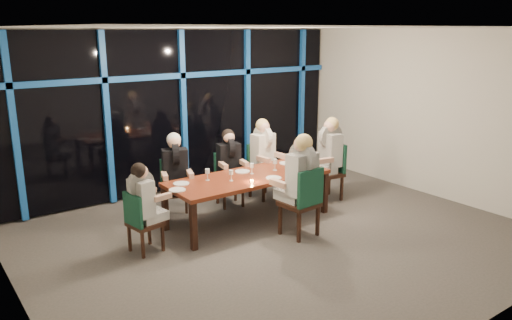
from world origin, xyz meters
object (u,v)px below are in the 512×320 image
Objects in this scene: chair_far_left at (175,185)px; diner_far_mid at (229,156)px; water_pitcher at (288,164)px; diner_end_left at (143,194)px; chair_end_right at (332,168)px; chair_near_mid at (304,199)px; chair_far_right at (261,167)px; chair_end_left at (140,220)px; wine_bottle at (307,161)px; diner_far_right at (264,147)px; diner_end_right at (328,147)px; chair_far_mid at (228,176)px; diner_near_mid at (300,170)px; dining_table at (249,180)px; diner_far_left at (175,164)px.

chair_far_left is 1.07m from diner_far_mid.
diner_end_left is at bearing 169.41° from water_pitcher.
chair_end_right reaches higher than chair_far_left.
chair_far_left is at bearing -63.00° from chair_near_mid.
chair_near_mid reaches higher than chair_end_right.
diner_end_left is (-2.69, -0.95, 0.28)m from chair_far_right.
chair_end_left is 0.82× the size of chair_near_mid.
chair_far_right is at bearing -123.60° from chair_end_right.
chair_near_mid is at bearing -133.76° from wine_bottle.
chair_end_left is 0.90× the size of diner_far_right.
diner_far_right is (0.61, 1.77, 0.35)m from chair_near_mid.
chair_far_right is 1.27m from diner_end_right.
diner_far_mid reaches higher than chair_end_right.
chair_far_left is 0.97× the size of chair_far_right.
wine_bottle reaches higher than chair_near_mid.
diner_end_right is (1.58, -0.83, 0.46)m from chair_far_mid.
diner_far_right is (0.73, -0.01, 0.07)m from diner_far_mid.
chair_near_mid is 1.82m from diner_far_mid.
chair_far_right is at bearing -80.26° from diner_end_left.
chair_near_mid is at bearing 90.00° from diner_near_mid.
chair_near_mid is (-1.56, -1.02, 0.02)m from chair_end_right.
diner_far_mid is (-0.12, 1.79, 0.29)m from chair_near_mid.
diner_near_mid is at bearing -129.87° from water_pitcher.
chair_far_left is 2.18m from wine_bottle.
dining_table is 1.25m from chair_far_right.
dining_table is 2.46× the size of chair_near_mid.
water_pitcher is at bearing -104.27° from chair_far_right.
chair_end_left is 2.92m from wine_bottle.
water_pitcher is (-0.29, 0.13, -0.02)m from wine_bottle.
diner_far_mid is at bearing 15.76° from chair_far_left.
diner_near_mid is (1.12, -1.76, 0.47)m from chair_far_left.
chair_far_right is at bearing 97.03° from wine_bottle.
diner_far_left is at bearing 141.07° from water_pitcher.
chair_end_left is 0.93× the size of diner_far_left.
chair_far_mid is at bearing 24.20° from diner_far_left.
diner_far_mid is 0.90× the size of diner_end_right.
chair_far_right is at bearing -112.54° from chair_near_mid.
chair_far_mid is 1.03× the size of diner_far_mid.
chair_far_mid reaches higher than dining_table.
dining_table is 2.71× the size of chair_far_left.
diner_far_right is 0.93× the size of diner_near_mid.
diner_near_mid is (-1.48, -0.94, 0.04)m from diner_end_right.
diner_end_right reaches higher than chair_end_right.
water_pitcher is at bearing -120.96° from chair_near_mid.
diner_far_mid is (-0.02, -0.08, 0.36)m from chair_far_mid.
dining_table is at bearing -80.96° from diner_end_right.
chair_end_right is 3.65m from diner_end_left.
diner_near_mid is at bearing -90.00° from chair_near_mid.
chair_far_right is 1.80m from diner_far_left.
diner_near_mid reaches higher than chair_end_right.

